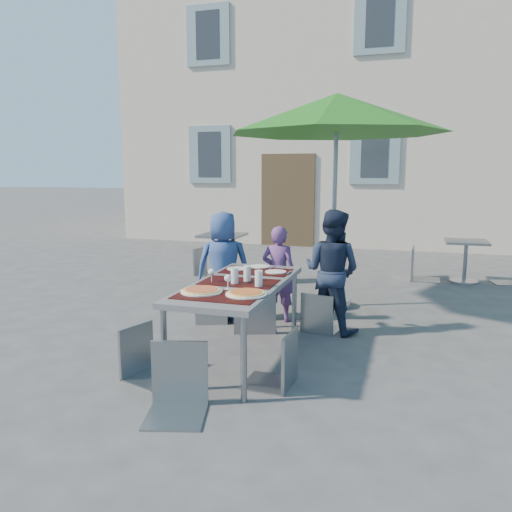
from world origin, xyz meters
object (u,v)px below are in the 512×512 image
(dining_table, at_px, (239,288))
(child_0, at_px, (223,266))
(child_2, at_px, (332,271))
(bg_chair_l_1, at_px, (420,244))
(pizza_near_left, at_px, (201,290))
(chair_2, at_px, (320,289))
(chair_3, at_px, (143,322))
(bg_chair_l_0, at_px, (204,245))
(chair_5, at_px, (176,338))
(pizza_near_right, at_px, (246,293))
(chair_1, at_px, (255,277))
(patio_umbrella, at_px, (337,115))
(chair_4, at_px, (279,326))
(cafe_table_0, at_px, (222,248))
(cafe_table_1, at_px, (466,255))
(child_1, at_px, (279,274))
(bg_chair_r_0, at_px, (280,252))
(chair_0, at_px, (211,282))

(dining_table, distance_m, child_0, 1.31)
(child_2, distance_m, bg_chair_l_1, 3.29)
(pizza_near_left, relative_size, child_0, 0.27)
(child_2, bearing_deg, chair_2, 56.88)
(chair_3, xyz_separation_m, bg_chair_l_0, (-1.23, 4.21, 0.02))
(child_2, relative_size, chair_5, 1.41)
(pizza_near_right, bearing_deg, chair_1, 104.41)
(patio_umbrella, bearing_deg, chair_1, -116.79)
(chair_1, bearing_deg, child_2, 18.96)
(chair_4, bearing_deg, cafe_table_0, 117.22)
(chair_5, bearing_deg, cafe_table_1, 65.34)
(pizza_near_right, height_order, chair_1, chair_1)
(pizza_near_left, height_order, bg_chair_l_0, bg_chair_l_0)
(chair_5, bearing_deg, child_1, 87.06)
(chair_5, distance_m, bg_chair_l_0, 5.04)
(bg_chair_l_0, bearing_deg, child_1, -49.30)
(child_2, height_order, chair_5, child_2)
(pizza_near_right, height_order, child_0, child_0)
(dining_table, xyz_separation_m, bg_chair_r_0, (-0.50, 3.43, -0.21))
(dining_table, xyz_separation_m, child_1, (0.04, 1.32, -0.12))
(child_0, xyz_separation_m, chair_5, (0.52, -2.32, -0.09))
(chair_0, distance_m, bg_chair_l_0, 2.82)
(chair_1, xyz_separation_m, cafe_table_1, (2.50, 3.40, -0.17))
(chair_4, bearing_deg, child_0, 124.21)
(child_1, relative_size, chair_5, 1.18)
(chair_1, height_order, patio_umbrella, patio_umbrella)
(dining_table, relative_size, child_1, 1.61)
(chair_3, relative_size, bg_chair_l_0, 0.96)
(chair_0, height_order, chair_4, chair_4)
(chair_4, height_order, bg_chair_l_1, bg_chair_l_1)
(pizza_near_right, distance_m, patio_umbrella, 3.14)
(cafe_table_1, bearing_deg, chair_5, -114.66)
(child_0, xyz_separation_m, bg_chair_l_1, (2.29, 3.09, -0.05))
(chair_3, distance_m, chair_5, 0.76)
(chair_4, bearing_deg, dining_table, 136.77)
(child_1, bearing_deg, pizza_near_left, 86.25)
(pizza_near_left, xyz_separation_m, chair_0, (-0.52, 1.48, -0.28))
(cafe_table_0, relative_size, cafe_table_1, 1.08)
(pizza_near_right, xyz_separation_m, bg_chair_l_1, (1.46, 4.71, -0.16))
(chair_2, xyz_separation_m, cafe_table_1, (1.79, 3.21, -0.05))
(cafe_table_0, bearing_deg, patio_umbrella, -31.74)
(chair_0, distance_m, chair_1, 0.62)
(bg_chair_l_0, bearing_deg, chair_3, -73.78)
(dining_table, distance_m, pizza_near_right, 0.51)
(pizza_near_right, distance_m, child_0, 1.82)
(child_0, distance_m, bg_chair_l_1, 3.85)
(chair_0, distance_m, cafe_table_0, 2.56)
(chair_3, height_order, bg_chair_l_0, bg_chair_l_0)
(chair_4, bearing_deg, cafe_table_1, 68.48)
(cafe_table_0, bearing_deg, pizza_near_left, -71.31)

